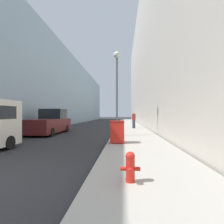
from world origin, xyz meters
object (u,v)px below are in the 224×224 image
trash_bin (117,132)px  pickup_truck (50,123)px  fire_hydrant (130,166)px  lamppost (117,79)px  pedestrian_on_sidewalk (134,120)px

trash_bin → pickup_truck: pickup_truck is taller
fire_hydrant → trash_bin: 5.32m
trash_bin → lamppost: size_ratio=0.20×
lamppost → pedestrian_on_sidewalk: 7.47m
trash_bin → lamppost: (-0.14, 3.03, 3.43)m
trash_bin → pickup_truck: 7.83m
lamppost → pickup_truck: bearing=160.1°
trash_bin → lamppost: 4.58m
trash_bin → fire_hydrant: bearing=-84.8°
pickup_truck → pedestrian_on_sidewalk: (7.34, 4.51, 0.13)m
trash_bin → pedestrian_on_sidewalk: (1.42, 9.63, 0.29)m
trash_bin → pickup_truck: size_ratio=0.21×
lamppost → pedestrian_on_sidewalk: size_ratio=3.37×
pickup_truck → pedestrian_on_sidewalk: 8.62m
trash_bin → pickup_truck: (-5.92, 5.12, 0.16)m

